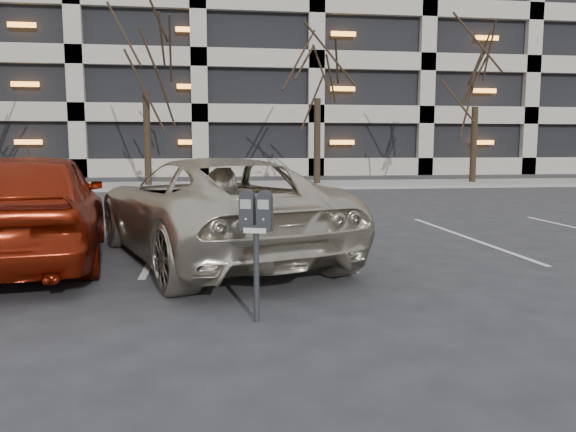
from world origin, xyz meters
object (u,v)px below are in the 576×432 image
at_px(tree_d, 477,59).
at_px(parking_meter, 256,224).
at_px(car_red, 30,206).
at_px(tree_b, 144,32).
at_px(tree_c, 318,44).
at_px(suv_silver, 211,208).

relative_size(tree_d, parking_meter, 6.02).
distance_m(parking_meter, car_red, 4.37).
relative_size(tree_d, car_red, 1.53).
height_order(parking_meter, car_red, car_red).
bearing_deg(tree_b, tree_c, 0.00).
bearing_deg(parking_meter, tree_b, 118.27).
bearing_deg(tree_d, suv_silver, -127.59).
height_order(tree_c, suv_silver, tree_c).
bearing_deg(car_red, suv_silver, 172.38).
height_order(suv_silver, car_red, car_red).
height_order(tree_c, tree_d, tree_c).
bearing_deg(tree_d, car_red, -133.16).
height_order(tree_d, parking_meter, tree_d).
relative_size(tree_c, suv_silver, 1.36).
bearing_deg(tree_b, suv_silver, -80.54).
bearing_deg(suv_silver, car_red, -17.48).
xyz_separation_m(parking_meter, car_red, (-3.00, 3.18, -0.12)).
relative_size(tree_d, suv_silver, 1.25).
bearing_deg(tree_c, tree_d, 0.00).
distance_m(tree_b, tree_c, 7.00).
xyz_separation_m(tree_d, car_red, (-14.09, -15.02, -4.60)).
relative_size(tree_b, parking_meter, 6.81).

